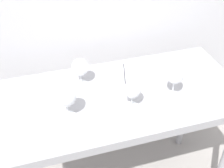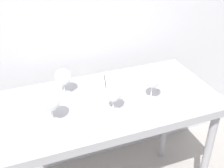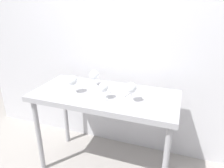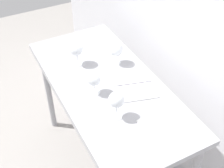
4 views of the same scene
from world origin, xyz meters
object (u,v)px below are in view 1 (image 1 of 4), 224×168
(wine_glass_near_right, at_px, (175,76))
(tasting_sheet_upper, at_px, (179,69))
(wine_glass_far_left, at_px, (80,68))
(open_notebook, at_px, (125,77))
(wine_glass_near_left, at_px, (66,97))
(tasting_sheet_lower, at_px, (48,96))
(wine_glass_near_center, at_px, (132,90))

(wine_glass_near_right, distance_m, tasting_sheet_upper, 0.29)
(wine_glass_far_left, relative_size, open_notebook, 0.45)
(wine_glass_near_left, bearing_deg, open_notebook, 31.46)
(wine_glass_near_right, xyz_separation_m, tasting_sheet_lower, (-0.66, 0.19, -0.13))
(tasting_sheet_upper, bearing_deg, wine_glass_near_left, -176.42)
(tasting_sheet_upper, bearing_deg, open_notebook, 164.26)
(tasting_sheet_upper, distance_m, tasting_sheet_lower, 0.81)
(wine_glass_near_left, relative_size, open_notebook, 0.49)
(wine_glass_near_center, bearing_deg, tasting_sheet_lower, 153.01)
(wine_glass_near_center, distance_m, wine_glass_far_left, 0.34)
(open_notebook, bearing_deg, wine_glass_near_left, -132.78)
(wine_glass_near_left, bearing_deg, tasting_sheet_upper, 16.34)
(wine_glass_near_center, height_order, open_notebook, wine_glass_near_center)
(wine_glass_near_left, distance_m, tasting_sheet_lower, 0.24)
(wine_glass_near_right, bearing_deg, wine_glass_near_left, -179.94)
(open_notebook, relative_size, tasting_sheet_upper, 1.63)
(wine_glass_near_left, relative_size, wine_glass_far_left, 1.08)
(tasting_sheet_upper, height_order, tasting_sheet_lower, same)
(wine_glass_near_right, relative_size, wine_glass_near_left, 1.00)
(wine_glass_near_right, relative_size, open_notebook, 0.49)
(open_notebook, height_order, tasting_sheet_upper, open_notebook)
(open_notebook, bearing_deg, tasting_sheet_upper, 12.76)
(wine_glass_near_center, height_order, wine_glass_far_left, wine_glass_far_left)
(wine_glass_near_center, distance_m, wine_glass_near_left, 0.33)
(wine_glass_near_right, distance_m, open_notebook, 0.33)
(tasting_sheet_lower, bearing_deg, wine_glass_near_center, -21.28)
(tasting_sheet_upper, bearing_deg, wine_glass_near_center, -161.99)
(tasting_sheet_lower, bearing_deg, open_notebook, 11.25)
(wine_glass_near_right, distance_m, wine_glass_near_left, 0.57)
(wine_glass_far_left, distance_m, tasting_sheet_upper, 0.62)
(wine_glass_near_right, distance_m, tasting_sheet_lower, 0.69)
(wine_glass_near_right, xyz_separation_m, open_notebook, (-0.20, 0.23, -0.12))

